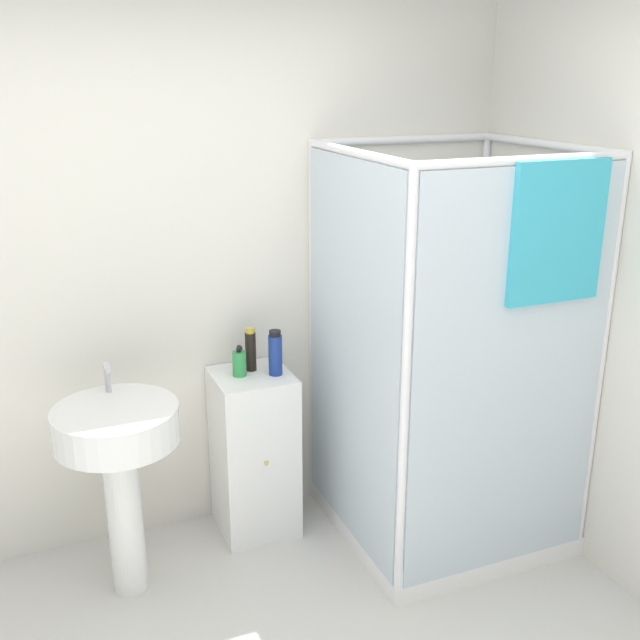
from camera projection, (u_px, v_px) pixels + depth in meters
wall_back at (167, 281)px, 3.41m from camera, size 6.40×0.06×2.50m
shower_enclosure at (441, 447)px, 3.53m from camera, size 0.99×1.02×1.86m
vanity_cabinet at (254, 453)px, 3.61m from camera, size 0.36×0.38×0.82m
sink at (119, 452)px, 3.09m from camera, size 0.51×0.51×1.00m
soap_dispenser at (239, 363)px, 3.45m from camera, size 0.06×0.07×0.15m
shampoo_bottle_tall_black at (251, 350)px, 3.50m from camera, size 0.05×0.05×0.21m
shampoo_bottle_blue at (275, 353)px, 3.45m from camera, size 0.06×0.06×0.21m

